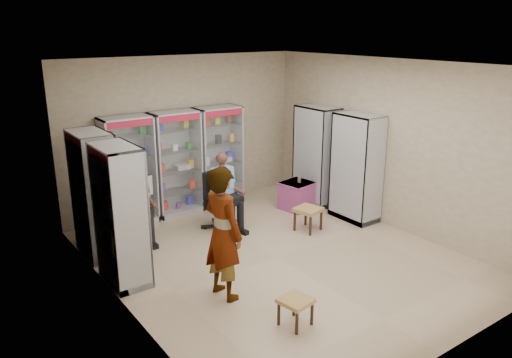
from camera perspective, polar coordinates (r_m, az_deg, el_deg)
floor at (r=8.02m, az=2.45°, el=-8.96°), size 6.00×6.00×0.00m
room_shell at (r=7.37m, az=2.64°, el=4.93°), size 5.02×6.02×3.01m
cabinet_back_left at (r=9.31m, az=-14.33°, el=0.85°), size 0.90×0.50×2.00m
cabinet_back_mid at (r=9.67m, az=-9.11°, el=1.78°), size 0.90×0.50×2.00m
cabinet_back_right at (r=10.11m, az=-4.30°, el=2.63°), size 0.90×0.50×2.00m
cabinet_right_far at (r=10.18m, az=6.92°, el=2.65°), size 0.90×0.50×2.00m
cabinet_right_near at (r=9.43m, az=11.40°, el=1.26°), size 0.90×0.50×2.00m
cabinet_left_far at (r=8.18m, az=-17.96°, el=-1.70°), size 0.90×0.50×2.00m
cabinet_left_near at (r=7.19m, az=-15.22°, el=-4.04°), size 0.90×0.50×2.00m
wooden_chair at (r=8.74m, az=-13.83°, el=-3.84°), size 0.42×0.42×0.94m
seated_customer at (r=8.63m, az=-13.80°, el=-2.70°), size 0.44×0.60×1.34m
office_chair at (r=8.95m, az=-4.08°, el=-2.48°), size 0.67×0.67×1.05m
seated_shopkeeper at (r=8.86m, az=-3.93°, el=-1.70°), size 0.54×0.68×1.34m
pink_trunk at (r=10.00m, az=4.71°, el=-1.89°), size 0.66×0.64×0.55m
tea_glass at (r=9.90m, az=4.97°, el=-0.11°), size 0.07×0.07×0.10m
woven_stool_a at (r=9.00m, az=5.96°, el=-4.57°), size 0.51×0.51×0.42m
woven_stool_b at (r=6.32m, az=4.52°, el=-14.88°), size 0.42×0.42×0.36m
standing_man at (r=6.60m, az=-3.79°, el=-6.19°), size 0.51×0.71×1.83m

